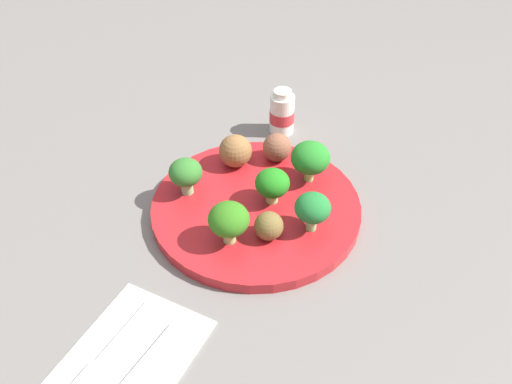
{
  "coord_description": "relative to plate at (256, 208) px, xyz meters",
  "views": [
    {
      "loc": [
        0.48,
        0.23,
        0.5
      ],
      "look_at": [
        0.0,
        0.0,
        0.04
      ],
      "focal_mm": 38.01,
      "sensor_mm": 36.0,
      "label": 1
    }
  ],
  "objects": [
    {
      "name": "meatball_back_right",
      "position": [
        0.05,
        0.04,
        0.03
      ],
      "size": [
        0.04,
        0.04,
        0.04
      ],
      "primitive_type": "sphere",
      "color": "brown",
      "rests_on": "plate"
    },
    {
      "name": "knife",
      "position": [
        0.27,
        -0.04,
        -0.0
      ],
      "size": [
        0.15,
        0.02,
        0.01
      ],
      "color": "white",
      "rests_on": "napkin"
    },
    {
      "name": "broccoli_floret_center",
      "position": [
        -0.01,
        0.02,
        0.04
      ],
      "size": [
        0.05,
        0.05,
        0.05
      ],
      "color": "#A2CF73",
      "rests_on": "plate"
    },
    {
      "name": "broccoli_floret_far_rim",
      "position": [
        -0.08,
        0.05,
        0.05
      ],
      "size": [
        0.05,
        0.05,
        0.06
      ],
      "color": "#99CD68",
      "rests_on": "plate"
    },
    {
      "name": "broccoli_floret_mid_right",
      "position": [
        0.02,
        -0.09,
        0.04
      ],
      "size": [
        0.04,
        0.04,
        0.05
      ],
      "color": "#8CBE7F",
      "rests_on": "plate"
    },
    {
      "name": "fork",
      "position": [
        0.27,
        -0.01,
        -0.0
      ],
      "size": [
        0.12,
        0.03,
        0.01
      ],
      "color": "silver",
      "rests_on": "napkin"
    },
    {
      "name": "ground_plane",
      "position": [
        0.0,
        0.0,
        -0.01
      ],
      "size": [
        4.0,
        4.0,
        0.0
      ],
      "primitive_type": "plane",
      "color": "slate"
    },
    {
      "name": "meatball_far_rim",
      "position": [
        -0.06,
        -0.06,
        0.03
      ],
      "size": [
        0.05,
        0.05,
        0.05
      ],
      "primitive_type": "sphere",
      "color": "brown",
      "rests_on": "plate"
    },
    {
      "name": "meatball_near_rim",
      "position": [
        -0.1,
        -0.01,
        0.03
      ],
      "size": [
        0.04,
        0.04,
        0.04
      ],
      "primitive_type": "sphere",
      "color": "brown",
      "rests_on": "plate"
    },
    {
      "name": "plate",
      "position": [
        0.0,
        0.0,
        0.0
      ],
      "size": [
        0.28,
        0.28,
        0.02
      ],
      "primitive_type": "cylinder",
      "color": "red",
      "rests_on": "ground_plane"
    },
    {
      "name": "broccoli_floret_back_right",
      "position": [
        0.01,
        0.08,
        0.04
      ],
      "size": [
        0.05,
        0.05,
        0.05
      ],
      "color": "#90CA73",
      "rests_on": "plate"
    },
    {
      "name": "broccoli_floret_front_left",
      "position": [
        0.08,
        -0.0,
        0.04
      ],
      "size": [
        0.05,
        0.05,
        0.06
      ],
      "color": "#A8C974",
      "rests_on": "plate"
    },
    {
      "name": "yogurt_bottle",
      "position": [
        -0.19,
        -0.05,
        0.03
      ],
      "size": [
        0.04,
        0.04,
        0.07
      ],
      "color": "white",
      "rests_on": "ground_plane"
    },
    {
      "name": "napkin",
      "position": [
        0.26,
        -0.02,
        -0.01
      ],
      "size": [
        0.17,
        0.12,
        0.01
      ],
      "primitive_type": "cube",
      "rotation": [
        0.0,
        0.0,
        -0.02
      ],
      "color": "white",
      "rests_on": "ground_plane"
    }
  ]
}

